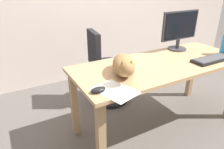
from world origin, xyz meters
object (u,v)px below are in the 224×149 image
Objects in this scene: keyboard at (212,59)px; computer_mouse at (98,90)px; monitor at (180,29)px; cat at (124,65)px; office_chair at (106,73)px.

computer_mouse reaches higher than keyboard.
cat is (-0.87, -0.28, -0.15)m from monitor.
cat is at bearing 28.06° from computer_mouse.
monitor is at bearing 20.57° from computer_mouse.
cat reaches higher than computer_mouse.
monitor is 0.87× the size of cat.
office_chair is 0.89m from cat.
office_chair is at bearing 73.61° from cat.
computer_mouse is (-1.18, -0.44, -0.21)m from monitor.
office_chair is at bearing 143.83° from monitor.
office_chair is 1.63× the size of cat.
keyboard is 4.00× the size of computer_mouse.
keyboard is 0.80× the size of cat.
office_chair reaches higher than keyboard.
keyboard is 0.92m from cat.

